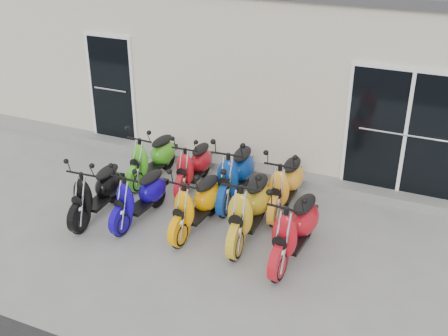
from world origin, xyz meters
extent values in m
plane|color=gray|center=(0.00, 0.00, 0.00)|extent=(80.00, 80.00, 0.00)
cube|color=beige|center=(0.00, 5.20, 1.60)|extent=(14.00, 6.00, 3.20)
cube|color=gray|center=(0.00, 2.02, 0.07)|extent=(14.00, 0.40, 0.15)
cube|color=black|center=(-3.20, 2.17, 1.26)|extent=(1.07, 0.08, 2.22)
cube|color=black|center=(2.60, 2.17, 1.26)|extent=(2.02, 0.08, 2.22)
camera|label=1|loc=(3.35, -6.89, 4.79)|focal=45.00mm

